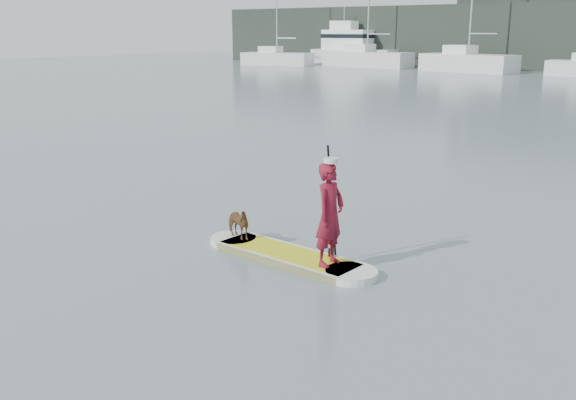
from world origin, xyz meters
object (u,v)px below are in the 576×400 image
Objects in this scene: dog at (237,223)px; sailboat_a at (276,58)px; motor_yacht_b at (351,49)px; paddleboard at (288,256)px; paddler at (330,214)px; sailboat_b at (367,57)px; sailboat_c at (467,61)px.

sailboat_a is (-35.94, 46.02, 0.38)m from dog.
dog is 0.06× the size of sailboat_a.
sailboat_a is 7.93m from motor_yacht_b.
paddleboard is 2.07× the size of paddler.
dog is at bearing -58.43° from sailboat_b.
sailboat_b is (-27.84, 48.95, 0.89)m from paddleboard.
motor_yacht_b is at bearing 29.18° from sailboat_a.
motor_yacht_b is at bearing 29.57° from paddler.
sailboat_a is at bearing -164.85° from sailboat_c.
sailboat_c is (-16.82, 47.75, 0.85)m from paddleboard.
motor_yacht_b is (6.19, 4.88, 0.91)m from sailboat_a.
sailboat_c reaches higher than sailboat_a.
sailboat_c is at bearing -4.34° from sailboat_a.
sailboat_b reaches higher than paddleboard.
paddler is 2.06m from dog.
paddleboard is 0.30× the size of sailboat_a.
motor_yacht_b is at bearing 149.88° from sailboat_b.
sailboat_b reaches higher than sailboat_a.
sailboat_b is at bearing -175.81° from sailboat_c.
sailboat_a reaches higher than paddleboard.
paddler is 60.06m from motor_yacht_b.
paddleboard is at bearing -60.19° from sailboat_c.
sailboat_b reaches higher than motor_yacht_b.
paddler is at bearing -59.33° from sailboat_c.
sailboat_b is at bearing 8.22° from sailboat_a.
paddleboard is at bearing -79.46° from dog.
paddler is at bearing -60.16° from motor_yacht_b.
sailboat_b is (9.25, 2.88, 0.18)m from sailboat_a.
sailboat_b is 1.49× the size of motor_yacht_b.
dog is 0.05× the size of sailboat_b.
dog is at bearing -61.10° from sailboat_a.
sailboat_a is 0.90× the size of sailboat_c.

